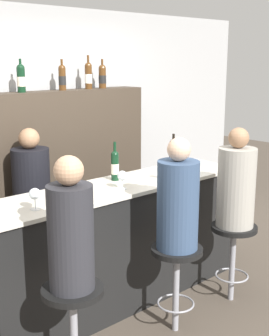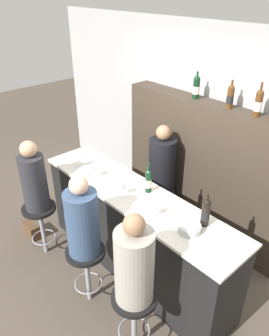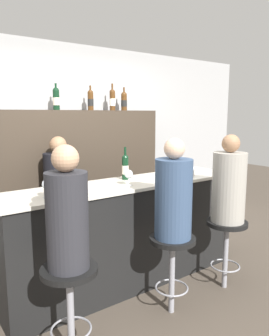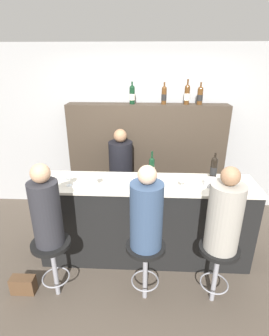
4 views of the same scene
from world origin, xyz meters
name	(u,v)px [view 1 (image 1 of 4)]	position (x,y,z in m)	size (l,w,h in m)	color
ground_plane	(142,311)	(0.00, 0.00, 0.00)	(16.00, 16.00, 0.00)	#4C4238
wall_back	(33,135)	(0.00, 1.67, 1.30)	(6.40, 0.05, 2.60)	#9E9E9E
bar_counter	(120,243)	(0.00, 0.28, 0.53)	(2.56, 0.59, 1.05)	black
back_bar_cabinet	(46,178)	(0.00, 1.44, 0.88)	(2.39, 0.28, 1.76)	#382D23
wine_bottle_counter_0	(115,165)	(0.07, 0.41, 1.18)	(0.07, 0.07, 0.34)	black
wine_bottle_counter_1	(173,153)	(0.79, 0.41, 1.19)	(0.08, 0.08, 0.33)	black
wine_bottle_backbar_0	(21,78)	(-0.22, 1.44, 1.90)	(0.08, 0.08, 0.31)	black
wine_bottle_backbar_1	(62,77)	(0.24, 1.44, 1.89)	(0.08, 0.08, 0.31)	#4C2D14
wine_bottle_backbar_2	(88,75)	(0.57, 1.44, 1.90)	(0.08, 0.08, 0.35)	#4C2D14
wine_bottle_backbar_3	(102,76)	(0.75, 1.44, 1.89)	(0.08, 0.08, 0.31)	#4C2D14
wine_glass_0	(35,194)	(-0.86, 0.16, 1.16)	(0.08, 0.08, 0.15)	silver
wine_glass_1	(73,186)	(-0.55, 0.16, 1.16)	(0.07, 0.07, 0.15)	silver
wine_glass_2	(122,176)	(-0.07, 0.16, 1.16)	(0.08, 0.08, 0.15)	silver
wine_glass_3	(163,169)	(0.40, 0.16, 1.14)	(0.07, 0.07, 0.13)	silver
metal_bowl	(183,168)	(0.75, 0.25, 1.08)	(0.21, 0.21, 0.06)	#B7B7BC
bar_stool_left	(73,309)	(-0.94, -0.38, 0.54)	(0.39, 0.39, 0.69)	gray
guest_seated_left	(71,231)	(-0.94, -0.38, 1.06)	(0.28, 0.28, 0.84)	#28282D
bar_stool_middle	(176,266)	(0.01, -0.38, 0.54)	(0.39, 0.39, 0.69)	gray
guest_seated_middle	(178,201)	(0.01, -0.38, 1.05)	(0.31, 0.31, 0.84)	#334766
bar_stool_right	(233,242)	(0.72, -0.38, 0.54)	(0.39, 0.39, 0.69)	gray
guest_seated_right	(236,184)	(0.72, -0.38, 1.05)	(0.32, 0.32, 0.84)	gray
bartender	(33,214)	(-0.37, 1.08, 0.67)	(0.34, 0.34, 1.47)	black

